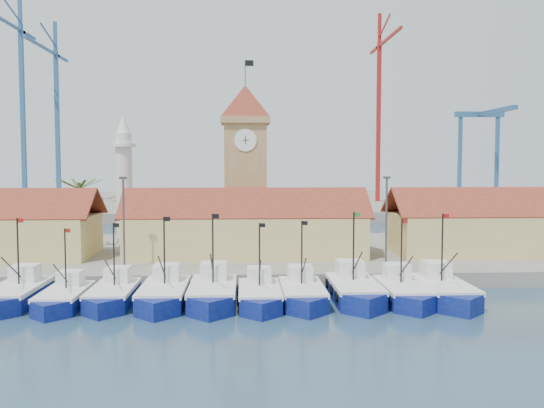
{
  "coord_description": "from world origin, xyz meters",
  "views": [
    {
      "loc": [
        -0.35,
        -47.61,
        11.93
      ],
      "look_at": [
        2.84,
        18.0,
        7.39
      ],
      "focal_mm": 40.0,
      "sensor_mm": 36.0,
      "label": 1
    }
  ],
  "objects": [
    {
      "name": "boat_7",
      "position": [
        9.23,
        2.99,
        0.83
      ],
      "size": [
        3.9,
        10.68,
        8.08
      ],
      "color": "#0B1755",
      "rests_on": "ground"
    },
    {
      "name": "boat_4",
      "position": [
        -2.9,
        2.53,
        0.83
      ],
      "size": [
        3.87,
        10.61,
        8.03
      ],
      "color": "#0B1755",
      "rests_on": "ground"
    },
    {
      "name": "hall_right",
      "position": [
        32.0,
        20.0,
        3.99
      ],
      "size": [
        31.2,
        10.13,
        7.61
      ],
      "color": "#D7B976",
      "rests_on": "quay"
    },
    {
      "name": "clock_tower",
      "position": [
        0.0,
        26.0,
        11.96
      ],
      "size": [
        5.8,
        5.8,
        22.7
      ],
      "color": "tan",
      "rests_on": "quay"
    },
    {
      "name": "quay",
      "position": [
        0.0,
        24.0,
        0.75
      ],
      "size": [
        140.0,
        32.0,
        1.5
      ],
      "primitive_type": "cube",
      "color": "gray",
      "rests_on": "ground"
    },
    {
      "name": "crane_red_right",
      "position": [
        34.05,
        103.92,
        27.94
      ],
      "size": [
        1.0,
        31.09,
        47.05
      ],
      "color": "maroon",
      "rests_on": "terminal"
    },
    {
      "name": "boat_0",
      "position": [
        -19.32,
        3.1,
        0.79
      ],
      "size": [
        3.69,
        10.12,
        7.66
      ],
      "color": "#0B1755",
      "rests_on": "ground"
    },
    {
      "name": "minaret",
      "position": [
        -15.0,
        28.0,
        9.73
      ],
      "size": [
        3.0,
        3.0,
        16.3
      ],
      "color": "silver",
      "rests_on": "quay"
    },
    {
      "name": "crane_blue_far",
      "position": [
        -53.23,
        100.73,
        29.34
      ],
      "size": [
        1.0,
        32.93,
        49.33
      ],
      "color": "#2B5786",
      "rests_on": "terminal"
    },
    {
      "name": "boat_5",
      "position": [
        1.04,
        1.96,
        0.75
      ],
      "size": [
        3.49,
        9.57,
        7.24
      ],
      "color": "#0B1755",
      "rests_on": "ground"
    },
    {
      "name": "boat_1",
      "position": [
        -15.07,
        2.08,
        0.71
      ],
      "size": [
        3.3,
        9.04,
        6.84
      ],
      "color": "#0B1755",
      "rests_on": "ground"
    },
    {
      "name": "gantry",
      "position": [
        62.0,
        106.65,
        20.04
      ],
      "size": [
        13.0,
        22.0,
        23.2
      ],
      "color": "#2B5786",
      "rests_on": "terminal"
    },
    {
      "name": "crane_blue_near",
      "position": [
        -46.89,
        106.8,
        26.75
      ],
      "size": [
        1.0,
        31.64,
        44.77
      ],
      "color": "#2B5786",
      "rests_on": "terminal"
    },
    {
      "name": "boat_6",
      "position": [
        4.66,
        2.39,
        0.76
      ],
      "size": [
        3.55,
        9.74,
        7.37
      ],
      "color": "#0B1755",
      "rests_on": "ground"
    },
    {
      "name": "hall_center",
      "position": [
        0.0,
        20.0,
        3.99
      ],
      "size": [
        27.04,
        10.13,
        7.61
      ],
      "color": "#D7B976",
      "rests_on": "quay"
    },
    {
      "name": "palm_tree",
      "position": [
        -20.0,
        26.0,
        6.25
      ],
      "size": [
        5.6,
        5.03,
        8.39
      ],
      "color": "brown",
      "rests_on": "quay"
    },
    {
      "name": "terminal",
      "position": [
        0.0,
        110.0,
        1.0
      ],
      "size": [
        240.0,
        80.0,
        2.0
      ],
      "primitive_type": "cube",
      "color": "gray",
      "rests_on": "ground"
    },
    {
      "name": "boat_3",
      "position": [
        -6.98,
        2.51,
        0.8
      ],
      "size": [
        3.75,
        10.29,
        7.78
      ],
      "color": "#0B1755",
      "rests_on": "ground"
    },
    {
      "name": "ground",
      "position": [
        0.0,
        0.0,
        0.0
      ],
      "size": [
        400.0,
        400.0,
        0.0
      ],
      "primitive_type": "plane",
      "color": "#1B324A",
      "rests_on": "ground"
    },
    {
      "name": "boat_2",
      "position": [
        -11.24,
        2.77,
        0.75
      ],
      "size": [
        3.48,
        9.53,
        7.21
      ],
      "color": "#0B1755",
      "rests_on": "ground"
    },
    {
      "name": "boat_8",
      "position": [
        13.29,
        2.52,
        0.77
      ],
      "size": [
        3.61,
        9.9,
        7.49
      ],
      "color": "#0B1755",
      "rests_on": "ground"
    },
    {
      "name": "boat_9",
      "position": [
        16.84,
        2.44,
        0.82
      ],
      "size": [
        3.84,
        10.51,
        7.95
      ],
      "color": "#0B1755",
      "rests_on": "ground"
    },
    {
      "name": "lamp_posts",
      "position": [
        0.5,
        12.0,
        6.48
      ],
      "size": [
        80.7,
        0.25,
        9.03
      ],
      "color": "#3F3F44",
      "rests_on": "quay"
    }
  ]
}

